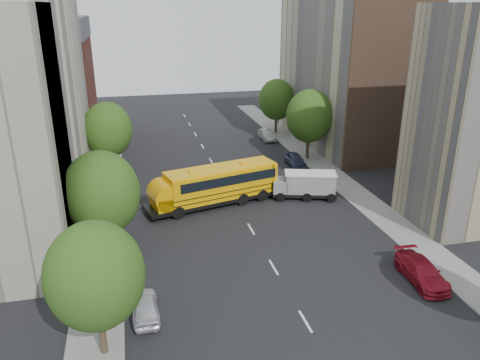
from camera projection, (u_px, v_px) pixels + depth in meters
name	position (u px, v px, depth m)	size (l,w,h in m)	color
ground	(245.00, 219.00, 39.25)	(120.00, 120.00, 0.00)	black
sidewalk_left	(105.00, 208.00, 41.24)	(3.00, 80.00, 0.12)	slate
sidewalk_right	(345.00, 185.00, 46.31)	(3.00, 80.00, 0.12)	slate
lane_markings	(221.00, 178.00, 48.34)	(0.15, 64.00, 0.01)	silver
building_left_cream	(8.00, 96.00, 37.22)	(10.00, 26.00, 20.00)	beige
building_left_redbrick	(51.00, 93.00, 58.46)	(10.00, 15.00, 13.00)	maroon
building_right_far	(346.00, 72.00, 58.24)	(10.00, 22.00, 18.00)	#B4AA8C
building_right_sidewall	(393.00, 86.00, 48.24)	(10.10, 0.30, 18.00)	brown
street_tree_0	(95.00, 276.00, 22.45)	(4.80, 4.80, 7.41)	#38281C
street_tree_1	(102.00, 193.00, 31.44)	(5.12, 5.12, 7.90)	#38281C
street_tree_2	(108.00, 130.00, 47.86)	(4.99, 4.99, 7.71)	#38281C
street_tree_4	(309.00, 116.00, 52.62)	(5.25, 5.25, 8.10)	#38281C
street_tree_5	(277.00, 100.00, 63.67)	(4.86, 4.86, 7.51)	#38281C
school_bus	(213.00, 184.00, 41.24)	(12.82, 5.82, 3.53)	black
safari_truck	(305.00, 185.00, 43.06)	(6.13, 3.55, 2.48)	black
parked_car_0	(145.00, 306.00, 26.80)	(1.53, 3.80, 1.29)	silver
parked_car_1	(126.00, 190.00, 43.36)	(1.56, 4.48, 1.48)	silver
parked_car_3	(422.00, 271.00, 30.19)	(1.95, 4.79, 1.39)	maroon
parked_car_4	(295.00, 160.00, 51.92)	(1.65, 4.09, 1.39)	#313756
parked_car_5	(267.00, 135.00, 61.95)	(1.43, 4.11, 1.35)	#959691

